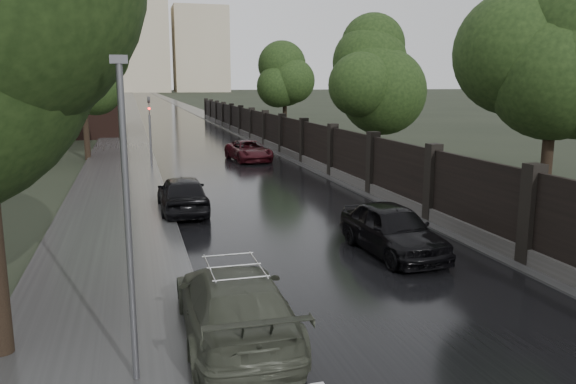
{
  "coord_description": "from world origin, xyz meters",
  "views": [
    {
      "loc": [
        -5.27,
        -6.95,
        4.72
      ],
      "look_at": [
        -0.84,
        9.0,
        1.5
      ],
      "focal_mm": 35.0,
      "sensor_mm": 36.0,
      "label": 1
    }
  ],
  "objects_px": {
    "hatchback_left": "(182,194)",
    "car_right_far": "(249,151)",
    "tree_left_far": "(82,74)",
    "traffic_light": "(150,126)",
    "tree_right_b": "(371,79)",
    "tree_right_c": "(285,80)",
    "lamp_post": "(128,223)",
    "tree_right_a": "(554,76)",
    "volga_sedan": "(235,304)",
    "car_right_near": "(393,229)"
  },
  "relations": [
    {
      "from": "hatchback_left",
      "to": "car_right_far",
      "type": "bearing_deg",
      "value": -111.64
    },
    {
      "from": "tree_left_far",
      "to": "car_right_far",
      "type": "xyz_separation_m",
      "value": [
        9.6,
        -3.22,
        -4.61
      ]
    },
    {
      "from": "traffic_light",
      "to": "tree_right_b",
      "type": "bearing_deg",
      "value": -14.24
    },
    {
      "from": "tree_right_c",
      "to": "lamp_post",
      "type": "height_order",
      "value": "tree_right_c"
    },
    {
      "from": "tree_right_a",
      "to": "tree_right_c",
      "type": "xyz_separation_m",
      "value": [
        0.0,
        32.0,
        0.0
      ]
    },
    {
      "from": "tree_left_far",
      "to": "hatchback_left",
      "type": "relative_size",
      "value": 1.75
    },
    {
      "from": "tree_left_far",
      "to": "hatchback_left",
      "type": "height_order",
      "value": "tree_left_far"
    },
    {
      "from": "tree_left_far",
      "to": "hatchback_left",
      "type": "xyz_separation_m",
      "value": [
        4.4,
        -16.47,
        -4.52
      ]
    },
    {
      "from": "tree_right_a",
      "to": "traffic_light",
      "type": "xyz_separation_m",
      "value": [
        -11.8,
        16.99,
        -2.55
      ]
    },
    {
      "from": "volga_sedan",
      "to": "car_right_far",
      "type": "distance_m",
      "value": 24.6
    },
    {
      "from": "tree_right_c",
      "to": "car_right_far",
      "type": "relative_size",
      "value": 1.55
    },
    {
      "from": "tree_right_a",
      "to": "car_right_near",
      "type": "xyz_separation_m",
      "value": [
        -5.9,
        -1.14,
        -4.23
      ]
    },
    {
      "from": "tree_right_a",
      "to": "tree_right_c",
      "type": "distance_m",
      "value": 32.0
    },
    {
      "from": "car_right_far",
      "to": "volga_sedan",
      "type": "bearing_deg",
      "value": -107.74
    },
    {
      "from": "tree_right_b",
      "to": "hatchback_left",
      "type": "distance_m",
      "value": 14.59
    },
    {
      "from": "car_right_near",
      "to": "volga_sedan",
      "type": "bearing_deg",
      "value": -144.8
    },
    {
      "from": "tree_right_a",
      "to": "hatchback_left",
      "type": "height_order",
      "value": "tree_right_a"
    },
    {
      "from": "lamp_post",
      "to": "volga_sedan",
      "type": "xyz_separation_m",
      "value": [
        1.8,
        1.24,
        -1.98
      ]
    },
    {
      "from": "tree_right_c",
      "to": "volga_sedan",
      "type": "bearing_deg",
      "value": -106.59
    },
    {
      "from": "tree_right_c",
      "to": "car_right_near",
      "type": "height_order",
      "value": "tree_right_c"
    },
    {
      "from": "tree_left_far",
      "to": "traffic_light",
      "type": "distance_m",
      "value": 6.84
    },
    {
      "from": "tree_left_far",
      "to": "tree_right_c",
      "type": "relative_size",
      "value": 1.05
    },
    {
      "from": "tree_right_c",
      "to": "tree_left_far",
      "type": "bearing_deg",
      "value": -147.17
    },
    {
      "from": "tree_right_a",
      "to": "traffic_light",
      "type": "height_order",
      "value": "tree_right_a"
    },
    {
      "from": "tree_left_far",
      "to": "tree_right_b",
      "type": "relative_size",
      "value": 1.05
    },
    {
      "from": "tree_left_far",
      "to": "tree_right_c",
      "type": "xyz_separation_m",
      "value": [
        15.5,
        10.0,
        -0.29
      ]
    },
    {
      "from": "tree_left_far",
      "to": "lamp_post",
      "type": "relative_size",
      "value": 1.45
    },
    {
      "from": "traffic_light",
      "to": "tree_left_far",
      "type": "bearing_deg",
      "value": 126.47
    },
    {
      "from": "tree_right_b",
      "to": "hatchback_left",
      "type": "xyz_separation_m",
      "value": [
        -11.1,
        -8.47,
        -4.23
      ]
    },
    {
      "from": "volga_sedan",
      "to": "car_right_far",
      "type": "height_order",
      "value": "volga_sedan"
    },
    {
      "from": "tree_right_a",
      "to": "car_right_near",
      "type": "distance_m",
      "value": 7.35
    },
    {
      "from": "tree_right_a",
      "to": "car_right_near",
      "type": "height_order",
      "value": "tree_right_a"
    },
    {
      "from": "tree_left_far",
      "to": "traffic_light",
      "type": "relative_size",
      "value": 1.85
    },
    {
      "from": "tree_left_far",
      "to": "car_right_far",
      "type": "height_order",
      "value": "tree_left_far"
    },
    {
      "from": "tree_right_b",
      "to": "hatchback_left",
      "type": "bearing_deg",
      "value": -142.64
    },
    {
      "from": "tree_right_c",
      "to": "car_right_near",
      "type": "xyz_separation_m",
      "value": [
        -5.9,
        -33.14,
        -4.23
      ]
    },
    {
      "from": "car_right_near",
      "to": "tree_left_far",
      "type": "bearing_deg",
      "value": 109.31
    },
    {
      "from": "car_right_far",
      "to": "lamp_post",
      "type": "bearing_deg",
      "value": -111.01
    },
    {
      "from": "tree_right_b",
      "to": "volga_sedan",
      "type": "height_order",
      "value": "tree_right_b"
    },
    {
      "from": "tree_right_a",
      "to": "traffic_light",
      "type": "bearing_deg",
      "value": 124.77
    },
    {
      "from": "tree_right_a",
      "to": "volga_sedan",
      "type": "bearing_deg",
      "value": -154.65
    },
    {
      "from": "tree_right_a",
      "to": "traffic_light",
      "type": "distance_m",
      "value": 20.85
    },
    {
      "from": "tree_right_a",
      "to": "tree_right_b",
      "type": "bearing_deg",
      "value": 90.0
    },
    {
      "from": "tree_right_c",
      "to": "hatchback_left",
      "type": "distance_m",
      "value": 29.02
    },
    {
      "from": "volga_sedan",
      "to": "tree_left_far",
      "type": "bearing_deg",
      "value": -79.65
    },
    {
      "from": "tree_right_a",
      "to": "car_right_near",
      "type": "bearing_deg",
      "value": -169.1
    },
    {
      "from": "tree_right_b",
      "to": "tree_left_far",
      "type": "bearing_deg",
      "value": 152.7
    },
    {
      "from": "tree_right_a",
      "to": "car_right_far",
      "type": "xyz_separation_m",
      "value": [
        -5.9,
        18.78,
        -4.32
      ]
    },
    {
      "from": "tree_right_c",
      "to": "traffic_light",
      "type": "xyz_separation_m",
      "value": [
        -11.8,
        -15.01,
        -2.55
      ]
    },
    {
      "from": "tree_right_a",
      "to": "tree_right_b",
      "type": "height_order",
      "value": "same"
    }
  ]
}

